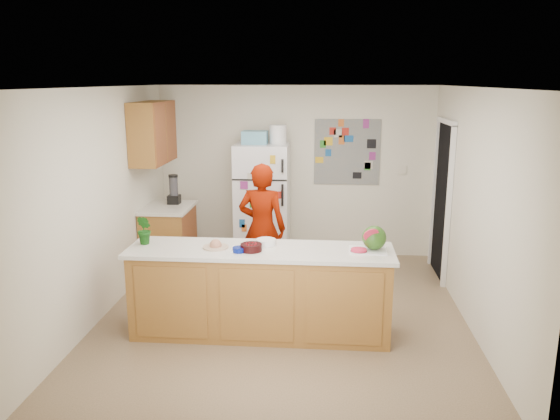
# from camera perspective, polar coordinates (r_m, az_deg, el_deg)

# --- Properties ---
(floor) EXTENTS (4.00, 4.50, 0.02)m
(floor) POSITION_cam_1_polar(r_m,az_deg,el_deg) (6.28, 0.38, -10.85)
(floor) COLOR brown
(floor) RESTS_ON ground
(wall_back) EXTENTS (4.00, 0.02, 2.50)m
(wall_back) POSITION_cam_1_polar(r_m,az_deg,el_deg) (8.08, 1.63, 4.03)
(wall_back) COLOR beige
(wall_back) RESTS_ON ground
(wall_left) EXTENTS (0.02, 4.50, 2.50)m
(wall_left) POSITION_cam_1_polar(r_m,az_deg,el_deg) (6.34, -18.02, 0.75)
(wall_left) COLOR beige
(wall_left) RESTS_ON ground
(wall_right) EXTENTS (0.02, 4.50, 2.50)m
(wall_right) POSITION_cam_1_polar(r_m,az_deg,el_deg) (6.06, 19.71, 0.04)
(wall_right) COLOR beige
(wall_right) RESTS_ON ground
(ceiling) EXTENTS (4.00, 4.50, 0.02)m
(ceiling) POSITION_cam_1_polar(r_m,az_deg,el_deg) (5.72, 0.42, 12.82)
(ceiling) COLOR white
(ceiling) RESTS_ON wall_back
(doorway) EXTENTS (0.03, 0.85, 2.04)m
(doorway) POSITION_cam_1_polar(r_m,az_deg,el_deg) (7.48, 16.62, 0.90)
(doorway) COLOR black
(doorway) RESTS_ON ground
(peninsula_base) EXTENTS (2.60, 0.62, 0.88)m
(peninsula_base) POSITION_cam_1_polar(r_m,az_deg,el_deg) (5.66, -2.05, -8.70)
(peninsula_base) COLOR brown
(peninsula_base) RESTS_ON floor
(peninsula_top) EXTENTS (2.68, 0.70, 0.04)m
(peninsula_top) POSITION_cam_1_polar(r_m,az_deg,el_deg) (5.50, -2.09, -4.26)
(peninsula_top) COLOR silver
(peninsula_top) RESTS_ON peninsula_base
(side_counter_base) EXTENTS (0.60, 0.80, 0.86)m
(side_counter_base) POSITION_cam_1_polar(r_m,az_deg,el_deg) (7.67, -11.52, -3.04)
(side_counter_base) COLOR brown
(side_counter_base) RESTS_ON floor
(side_counter_top) EXTENTS (0.64, 0.84, 0.04)m
(side_counter_top) POSITION_cam_1_polar(r_m,az_deg,el_deg) (7.56, -11.68, 0.23)
(side_counter_top) COLOR silver
(side_counter_top) RESTS_ON side_counter_base
(upper_cabinets) EXTENTS (0.35, 1.00, 0.80)m
(upper_cabinets) POSITION_cam_1_polar(r_m,az_deg,el_deg) (7.39, -13.14, 7.88)
(upper_cabinets) COLOR brown
(upper_cabinets) RESTS_ON wall_left
(refrigerator) EXTENTS (0.75, 0.70, 1.70)m
(refrigerator) POSITION_cam_1_polar(r_m,az_deg,el_deg) (7.83, -1.83, 0.73)
(refrigerator) COLOR silver
(refrigerator) RESTS_ON floor
(fridge_top_bin) EXTENTS (0.35, 0.28, 0.18)m
(fridge_top_bin) POSITION_cam_1_polar(r_m,az_deg,el_deg) (7.69, -2.63, 7.60)
(fridge_top_bin) COLOR #5999B2
(fridge_top_bin) RESTS_ON refrigerator
(photo_collage) EXTENTS (0.95, 0.01, 0.95)m
(photo_collage) POSITION_cam_1_polar(r_m,az_deg,el_deg) (8.01, 7.03, 6.02)
(photo_collage) COLOR slate
(photo_collage) RESTS_ON wall_back
(person) EXTENTS (0.63, 0.45, 1.61)m
(person) POSITION_cam_1_polar(r_m,az_deg,el_deg) (6.67, -1.88, -1.93)
(person) COLOR #6B1000
(person) RESTS_ON floor
(blender_appliance) EXTENTS (0.12, 0.12, 0.38)m
(blender_appliance) POSITION_cam_1_polar(r_m,az_deg,el_deg) (7.66, -11.04, 2.04)
(blender_appliance) COLOR black
(blender_appliance) RESTS_ON side_counter_top
(cutting_board) EXTENTS (0.38, 0.29, 0.01)m
(cutting_board) POSITION_cam_1_polar(r_m,az_deg,el_deg) (5.49, 9.16, -4.18)
(cutting_board) COLOR silver
(cutting_board) RESTS_ON peninsula_top
(watermelon) EXTENTS (0.24, 0.24, 0.24)m
(watermelon) POSITION_cam_1_polar(r_m,az_deg,el_deg) (5.48, 9.82, -2.87)
(watermelon) COLOR #2A5010
(watermelon) RESTS_ON cutting_board
(watermelon_slice) EXTENTS (0.16, 0.16, 0.02)m
(watermelon_slice) POSITION_cam_1_polar(r_m,az_deg,el_deg) (5.43, 8.23, -4.16)
(watermelon_slice) COLOR red
(watermelon_slice) RESTS_ON cutting_board
(cherry_bowl) EXTENTS (0.26, 0.26, 0.07)m
(cherry_bowl) POSITION_cam_1_polar(r_m,az_deg,el_deg) (5.42, -3.03, -3.93)
(cherry_bowl) COLOR black
(cherry_bowl) RESTS_ON peninsula_top
(white_bowl) EXTENTS (0.26, 0.26, 0.06)m
(white_bowl) POSITION_cam_1_polar(r_m,az_deg,el_deg) (5.61, -1.48, -3.37)
(white_bowl) COLOR white
(white_bowl) RESTS_ON peninsula_top
(cobalt_bowl) EXTENTS (0.16, 0.16, 0.05)m
(cobalt_bowl) POSITION_cam_1_polar(r_m,az_deg,el_deg) (5.40, -4.33, -4.15)
(cobalt_bowl) COLOR #031061
(cobalt_bowl) RESTS_ON peninsula_top
(plate) EXTENTS (0.32, 0.32, 0.02)m
(plate) POSITION_cam_1_polar(r_m,az_deg,el_deg) (5.56, -6.73, -3.87)
(plate) COLOR beige
(plate) RESTS_ON peninsula_top
(paper_towel) EXTENTS (0.20, 0.18, 0.02)m
(paper_towel) POSITION_cam_1_polar(r_m,az_deg,el_deg) (5.45, -4.08, -4.13)
(paper_towel) COLOR silver
(paper_towel) RESTS_ON peninsula_top
(keys) EXTENTS (0.09, 0.06, 0.01)m
(keys) POSITION_cam_1_polar(r_m,az_deg,el_deg) (5.40, 8.30, -4.45)
(keys) COLOR slate
(keys) RESTS_ON peninsula_top
(potted_plant) EXTENTS (0.22, 0.22, 0.31)m
(potted_plant) POSITION_cam_1_polar(r_m,az_deg,el_deg) (5.76, -13.95, -2.03)
(potted_plant) COLOR #0F4211
(potted_plant) RESTS_ON peninsula_top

